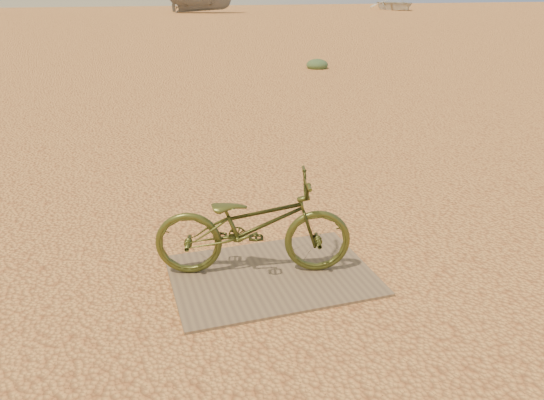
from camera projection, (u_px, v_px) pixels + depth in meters
name	position (u px, v px, depth m)	size (l,w,h in m)	color
ground	(213.00, 306.00, 3.79)	(120.00, 120.00, 0.00)	#E9A75B
plywood_board	(272.00, 275.00, 4.17)	(1.55, 1.11, 0.02)	#75624B
bicycle	(253.00, 225.00, 4.07)	(0.53, 1.51, 0.79)	#454D20
boat_far_right	(396.00, 4.00, 48.94)	(3.61, 5.06, 1.05)	silver
kale_b	(317.00, 68.00, 14.61)	(0.60, 0.60, 0.33)	#4E6E48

